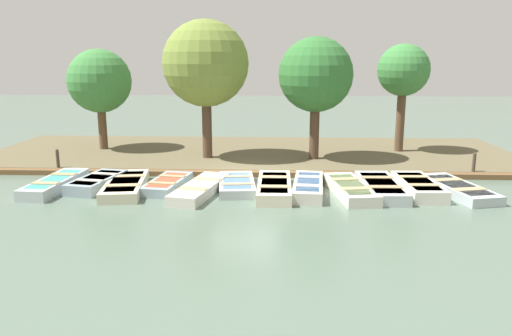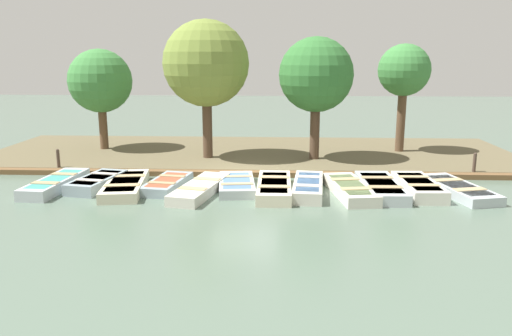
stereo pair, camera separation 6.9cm
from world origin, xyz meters
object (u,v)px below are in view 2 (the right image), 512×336
(rowboat_8, at_px, (350,189))
(rowboat_4, at_px, (200,188))
(rowboat_9, at_px, (381,187))
(rowboat_5, at_px, (237,184))
(rowboat_6, at_px, (274,187))
(park_tree_center, at_px, (316,75))
(park_tree_far_left, at_px, (100,82))
(rowboat_1, at_px, (97,182))
(rowboat_11, at_px, (458,189))
(mooring_post_far, at_px, (474,165))
(rowboat_3, at_px, (167,184))
(park_tree_right, at_px, (404,72))
(rowboat_7, at_px, (308,187))
(rowboat_2, at_px, (126,185))
(rowboat_10, at_px, (418,187))
(mooring_post_near, at_px, (58,161))
(park_tree_left, at_px, (206,64))
(rowboat_0, at_px, (55,183))

(rowboat_8, bearing_deg, rowboat_4, -96.98)
(rowboat_8, distance_m, rowboat_9, 1.10)
(rowboat_5, height_order, rowboat_6, rowboat_6)
(rowboat_6, xyz_separation_m, park_tree_center, (-4.88, 1.67, 3.55))
(park_tree_far_left, bearing_deg, rowboat_1, 16.99)
(rowboat_11, distance_m, mooring_post_far, 2.85)
(park_tree_far_left, bearing_deg, rowboat_3, 34.93)
(rowboat_1, distance_m, rowboat_4, 3.81)
(rowboat_3, xyz_separation_m, park_tree_right, (-6.41, 9.53, 3.67))
(rowboat_1, distance_m, rowboat_9, 9.90)
(rowboat_7, bearing_deg, rowboat_5, -93.92)
(rowboat_2, height_order, rowboat_10, rowboat_10)
(rowboat_9, bearing_deg, park_tree_right, 160.88)
(rowboat_3, xyz_separation_m, rowboat_4, (0.60, 1.27, 0.01))
(park_tree_far_left, bearing_deg, rowboat_4, 39.34)
(rowboat_2, xyz_separation_m, mooring_post_far, (-2.57, 12.82, 0.30))
(mooring_post_near, xyz_separation_m, mooring_post_far, (0.00, 16.30, 0.00))
(rowboat_5, distance_m, park_tree_right, 10.19)
(rowboat_1, xyz_separation_m, rowboat_2, (0.29, 1.11, -0.02))
(rowboat_3, distance_m, park_tree_far_left, 8.42)
(rowboat_5, relative_size, mooring_post_far, 3.10)
(rowboat_11, relative_size, park_tree_center, 0.67)
(rowboat_1, relative_size, rowboat_2, 0.76)
(rowboat_8, bearing_deg, mooring_post_far, 109.47)
(rowboat_7, bearing_deg, rowboat_3, -88.72)
(rowboat_3, xyz_separation_m, park_tree_left, (-4.53, 0.81, 4.05))
(park_tree_right, bearing_deg, rowboat_9, -17.85)
(rowboat_5, relative_size, rowboat_9, 0.86)
(mooring_post_near, bearing_deg, rowboat_2, 53.65)
(rowboat_1, xyz_separation_m, park_tree_center, (-4.49, 7.94, 3.55))
(rowboat_7, height_order, mooring_post_far, mooring_post_far)
(rowboat_5, distance_m, park_tree_far_left, 9.89)
(rowboat_6, relative_size, rowboat_11, 0.96)
(rowboat_8, relative_size, park_tree_far_left, 0.71)
(rowboat_0, height_order, rowboat_6, rowboat_6)
(rowboat_6, bearing_deg, rowboat_3, -96.04)
(park_tree_center, height_order, park_tree_right, park_tree_center)
(rowboat_9, relative_size, park_tree_left, 0.57)
(rowboat_7, relative_size, rowboat_9, 0.95)
(rowboat_8, bearing_deg, mooring_post_near, -112.22)
(rowboat_1, height_order, rowboat_9, rowboat_1)
(mooring_post_far, bearing_deg, park_tree_right, -155.52)
(rowboat_6, relative_size, rowboat_10, 1.12)
(rowboat_6, bearing_deg, rowboat_9, 92.94)
(rowboat_2, height_order, park_tree_left, park_tree_left)
(rowboat_7, height_order, mooring_post_near, mooring_post_near)
(rowboat_1, relative_size, park_tree_center, 0.52)
(rowboat_2, bearing_deg, park_tree_center, 116.89)
(rowboat_5, height_order, mooring_post_far, mooring_post_far)
(mooring_post_near, bearing_deg, mooring_post_far, 90.00)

